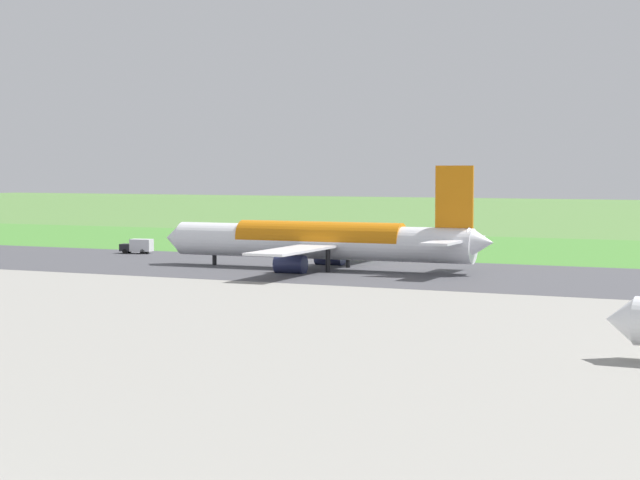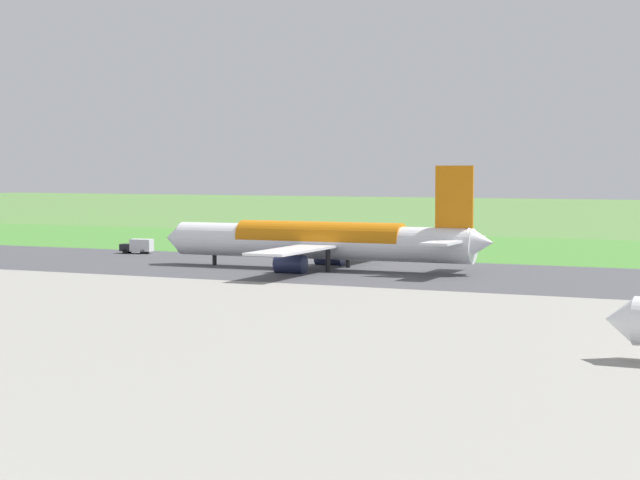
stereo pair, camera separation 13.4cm
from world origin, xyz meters
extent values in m
plane|color=#547F3D|center=(0.00, 0.00, 0.00)|extent=(800.00, 800.00, 0.00)
cube|color=#47474C|center=(0.00, 0.00, 0.03)|extent=(600.00, 41.79, 0.06)
cube|color=gray|center=(0.00, 60.40, 0.03)|extent=(440.00, 110.00, 0.05)
cube|color=#478534|center=(0.00, -49.62, 0.02)|extent=(600.00, 80.00, 0.04)
cylinder|color=white|center=(2.51, 0.00, 4.20)|extent=(48.14, 6.69, 5.20)
cone|color=white|center=(28.00, 0.79, 4.20)|extent=(3.15, 5.03, 4.94)
cone|color=white|center=(-22.68, -0.78, 4.80)|extent=(3.64, 4.53, 4.42)
cube|color=orange|center=(-18.60, -0.66, 11.30)|extent=(5.61, 0.67, 9.00)
cube|color=white|center=(-18.77, 4.84, 5.00)|extent=(4.28, 9.12, 0.36)
cube|color=white|center=(-18.43, -6.15, 5.00)|extent=(4.28, 9.12, 0.36)
cube|color=white|center=(1.17, 10.96, 3.80)|extent=(6.68, 22.18, 0.35)
cube|color=white|center=(1.85, -11.03, 3.80)|extent=(6.68, 22.18, 0.35)
cylinder|color=#23284C|center=(3.78, 7.54, 1.32)|extent=(4.58, 2.94, 2.80)
cylinder|color=#23284C|center=(4.24, -7.45, 1.32)|extent=(4.58, 2.94, 2.80)
cylinder|color=black|center=(20.74, 0.57, 1.71)|extent=(0.70, 0.70, 3.42)
cylinder|color=black|center=(-0.61, 3.90, 1.71)|extent=(0.70, 0.70, 3.42)
cylinder|color=black|center=(-0.36, -4.09, 1.71)|extent=(0.70, 0.70, 3.42)
cylinder|color=orange|center=(2.51, 0.00, 4.72)|extent=(26.55, 6.05, 5.23)
cone|color=white|center=(-53.35, 62.24, 3.21)|extent=(2.35, 3.81, 3.77)
cube|color=black|center=(47.57, -14.05, 1.10)|extent=(2.59, 2.59, 1.30)
cube|color=silver|center=(44.82, -14.60, 1.55)|extent=(4.18, 3.00, 2.20)
cylinder|color=black|center=(47.37, -13.07, 0.45)|extent=(0.94, 0.47, 0.90)
cylinder|color=black|center=(47.76, -15.03, 0.45)|extent=(0.94, 0.47, 0.90)
cylinder|color=black|center=(44.04, -13.74, 0.45)|extent=(0.94, 0.47, 0.90)
cylinder|color=black|center=(44.43, -15.70, 0.45)|extent=(0.94, 0.47, 0.90)
cylinder|color=slate|center=(-0.83, -46.81, 1.14)|extent=(0.10, 0.10, 2.27)
cube|color=red|center=(-0.83, -46.83, 2.57)|extent=(0.60, 0.04, 0.60)
cone|color=orange|center=(3.42, -48.10, 0.28)|extent=(0.40, 0.40, 0.55)
camera|label=1|loc=(-69.32, 153.84, 15.47)|focal=62.86mm
camera|label=2|loc=(-69.44, 153.79, 15.47)|focal=62.86mm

